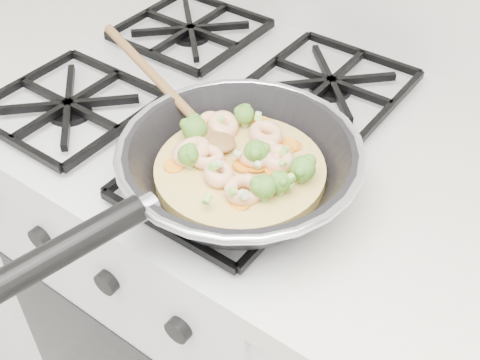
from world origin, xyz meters
The scene contains 2 objects.
stove centered at (0.00, 1.70, 0.46)m, with size 0.60×0.60×0.92m.
skillet centered at (0.18, 1.55, 0.96)m, with size 0.48×0.50×0.10m.
Camera 1 is at (0.53, 1.08, 1.47)m, focal length 45.35 mm.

